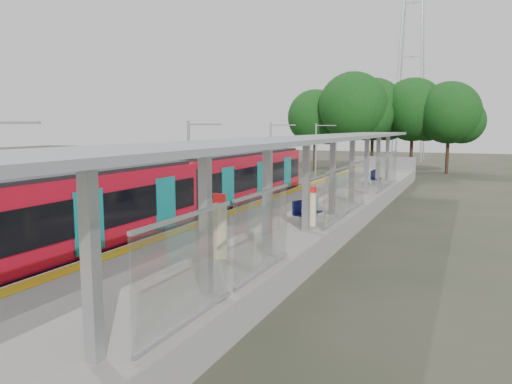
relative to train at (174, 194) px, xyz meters
The scene contains 14 objects.
trackbed 5.66m from the train, 90.01° to the left, with size 3.00×70.00×0.24m, color #59544C.
platform 7.14m from the train, 49.76° to the left, with size 6.00×50.00×1.00m, color gray.
tactile_strip 5.76m from the train, 69.87° to the left, with size 0.60×50.00×0.02m, color gold.
end_fence 30.60m from the train, 81.54° to the left, with size 6.00×0.10×1.20m, color #9EA0A5.
train is the anchor object (origin of this frame).
canopy 6.64m from the train, 13.82° to the left, with size 3.27×38.00×3.66m.
pylon 60.83m from the train, 86.57° to the left, with size 8.00×4.00×38.00m, color #9EA0A5, non-canonical shape.
tree_cluster 38.01m from the train, 85.58° to the left, with size 20.59×12.32×10.92m.
catenary_masts 4.72m from the train, 111.68° to the left, with size 2.08×48.16×5.40m.
bench_mid 6.12m from the train, ahead, with size 0.90×1.59×1.04m.
bench_far 17.14m from the train, 68.72° to the left, with size 0.53×1.59×1.08m.
info_pillar_near 7.77m from the train, 46.90° to the right, with size 0.46×0.46×2.04m.
info_pillar_far 6.44m from the train, ahead, with size 0.37×0.37×1.62m.
litter_bin 6.41m from the train, 24.04° to the left, with size 0.43×0.43×0.87m, color #9EA0A5.
Camera 1 is at (7.89, -4.47, 5.08)m, focal length 35.00 mm.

